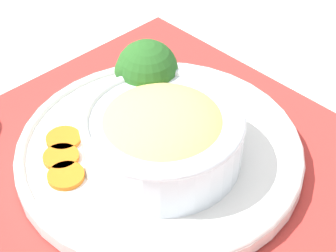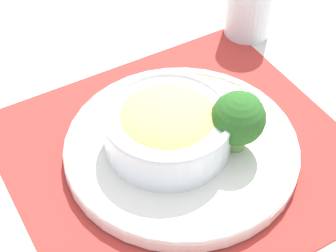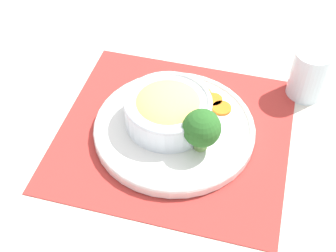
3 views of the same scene
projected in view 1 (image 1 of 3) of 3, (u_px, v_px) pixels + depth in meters
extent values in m
plane|color=beige|center=(160.00, 160.00, 0.60)|extent=(4.00, 4.00, 0.00)
cube|color=#B2332D|center=(160.00, 159.00, 0.60)|extent=(0.40, 0.43, 0.00)
cylinder|color=white|center=(160.00, 152.00, 0.59)|extent=(0.30, 0.30, 0.02)
torus|color=white|center=(160.00, 146.00, 0.59)|extent=(0.30, 0.30, 0.01)
cylinder|color=silver|center=(163.00, 139.00, 0.56)|extent=(0.16, 0.16, 0.05)
torus|color=silver|center=(162.00, 119.00, 0.54)|extent=(0.16, 0.16, 0.01)
ellipsoid|color=#EAC66B|center=(163.00, 129.00, 0.55)|extent=(0.13, 0.13, 0.06)
cylinder|color=#759E51|center=(148.00, 98.00, 0.63)|extent=(0.02, 0.02, 0.02)
sphere|color=#286023|center=(147.00, 70.00, 0.60)|extent=(0.07, 0.07, 0.07)
sphere|color=#286023|center=(129.00, 70.00, 0.60)|extent=(0.03, 0.03, 0.03)
sphere|color=#286023|center=(163.00, 64.00, 0.61)|extent=(0.03, 0.03, 0.03)
cylinder|color=orange|center=(64.00, 139.00, 0.59)|extent=(0.04, 0.04, 0.01)
cylinder|color=orange|center=(61.00, 157.00, 0.57)|extent=(0.04, 0.04, 0.01)
cylinder|color=orange|center=(66.00, 176.00, 0.55)|extent=(0.04, 0.04, 0.01)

